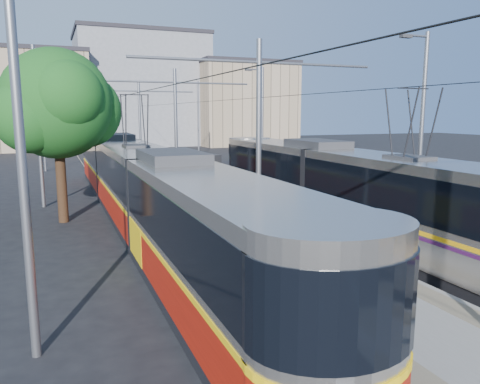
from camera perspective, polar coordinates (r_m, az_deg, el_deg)
name	(u,v)px	position (r m, az deg, el deg)	size (l,w,h in m)	color
ground	(408,333)	(11.27, 19.81, -15.89)	(160.00, 160.00, 0.00)	black
platform	(191,197)	(25.86, -5.99, -0.66)	(4.00, 50.00, 0.30)	gray
tactile_strip_left	(165,196)	(25.48, -9.13, -0.53)	(0.70, 50.00, 0.01)	gray
tactile_strip_right	(216,193)	(26.26, -2.96, -0.12)	(0.70, 50.00, 0.01)	gray
rails	(191,200)	(25.88, -5.99, -0.95)	(8.71, 70.00, 0.03)	gray
tram_left	(137,184)	(20.81, -12.42, 1.00)	(2.43, 32.28, 5.50)	black
tram_right	(406,203)	(16.09, 19.61, -1.28)	(2.43, 27.94, 5.50)	black
catenary	(206,118)	(22.72, -4.17, 9.04)	(9.20, 70.00, 7.00)	slate
street_lamps	(172,122)	(29.32, -8.32, 8.43)	(15.18, 38.22, 8.00)	slate
shelter	(211,177)	(23.40, -3.58, 1.79)	(0.89, 1.21, 2.41)	black
tree	(64,106)	(21.75, -20.66, 9.78)	(5.12, 4.74, 7.44)	#382314
building_left	(23,100)	(67.55, -24.98, 10.09)	(16.32, 12.24, 12.62)	tan
building_centre	(141,90)	(72.71, -11.98, 12.07)	(18.36, 14.28, 16.16)	gray
building_right	(243,104)	(70.82, 0.39, 10.72)	(14.28, 10.20, 12.15)	tan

